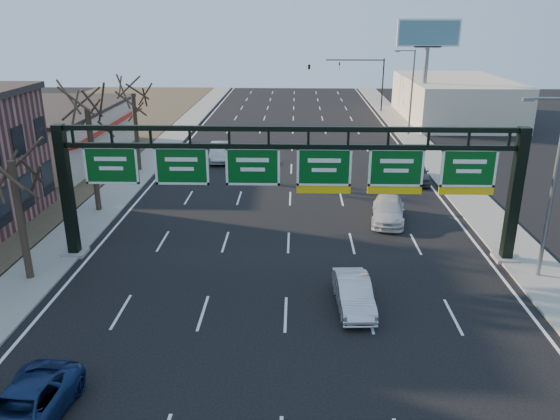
{
  "coord_description": "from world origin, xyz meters",
  "views": [
    {
      "loc": [
        0.38,
        -19.06,
        12.46
      ],
      "look_at": [
        -0.39,
        6.67,
        3.2
      ],
      "focal_mm": 35.0,
      "sensor_mm": 36.0,
      "label": 1
    }
  ],
  "objects_px": {
    "car_white_wagon": "(388,210)",
    "car_silver_sedan": "(354,294)",
    "sign_gantry": "(291,175)",
    "car_blue_suv": "(23,410)"
  },
  "relations": [
    {
      "from": "sign_gantry",
      "to": "car_white_wagon",
      "type": "distance_m",
      "value": 9.27
    },
    {
      "from": "car_blue_suv",
      "to": "car_white_wagon",
      "type": "bearing_deg",
      "value": 56.72
    },
    {
      "from": "car_silver_sedan",
      "to": "car_white_wagon",
      "type": "height_order",
      "value": "car_white_wagon"
    },
    {
      "from": "car_blue_suv",
      "to": "car_white_wagon",
      "type": "xyz_separation_m",
      "value": [
        14.45,
        19.0,
        0.04
      ]
    },
    {
      "from": "car_silver_sedan",
      "to": "car_blue_suv",
      "type": "bearing_deg",
      "value": -147.9
    },
    {
      "from": "car_blue_suv",
      "to": "car_silver_sedan",
      "type": "bearing_deg",
      "value": 39.38
    },
    {
      "from": "car_white_wagon",
      "to": "sign_gantry",
      "type": "bearing_deg",
      "value": -127.38
    },
    {
      "from": "sign_gantry",
      "to": "car_silver_sedan",
      "type": "height_order",
      "value": "sign_gantry"
    },
    {
      "from": "car_white_wagon",
      "to": "car_silver_sedan",
      "type": "bearing_deg",
      "value": -96.99
    },
    {
      "from": "sign_gantry",
      "to": "car_silver_sedan",
      "type": "distance_m",
      "value": 7.2
    }
  ]
}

